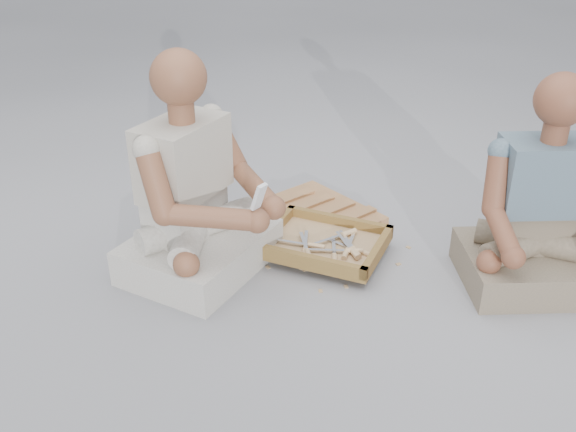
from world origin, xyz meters
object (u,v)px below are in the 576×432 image
Objects in this scene: carved_panel at (322,212)px; craftsman at (196,201)px; companion at (540,219)px; tool_tray at (324,243)px.

carved_panel is 0.74m from craftsman.
craftsman is at bearing -6.54° from companion.
companion is (1.13, 0.66, -0.03)m from craftsman.
tool_tray is at bearing -15.48° from companion.
craftsman is at bearing -135.32° from tool_tray.
carved_panel is 0.36m from tool_tray.
tool_tray is 0.57m from craftsman.
craftsman is (-0.17, -0.66, 0.28)m from carved_panel.
tool_tray reaches higher than carved_panel.
tool_tray is at bearing 128.98° from craftsman.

